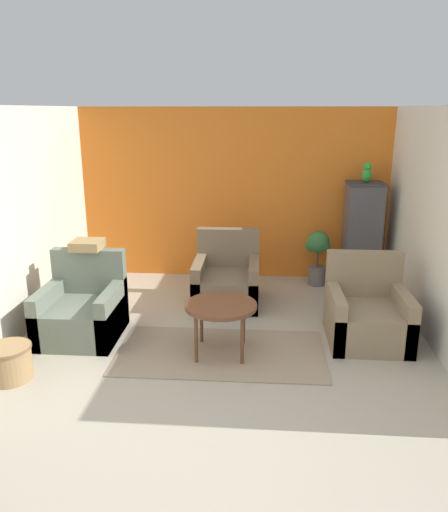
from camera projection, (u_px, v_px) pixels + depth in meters
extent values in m
plane|color=#B2A893|center=(207.00, 428.00, 3.84)|extent=(20.00, 20.00, 0.00)
cube|color=orange|center=(234.00, 194.00, 7.09)|extent=(4.45, 0.06, 2.40)
cube|color=silver|center=(24.00, 220.00, 5.43)|extent=(0.06, 3.71, 2.40)
cube|color=silver|center=(436.00, 227.00, 5.13)|extent=(0.06, 3.71, 2.40)
cube|color=gray|center=(221.00, 352.00, 5.03)|extent=(2.08, 1.11, 0.01)
cylinder|color=brown|center=(221.00, 306.00, 4.88)|extent=(0.71, 0.71, 0.04)
cylinder|color=brown|center=(196.00, 340.00, 4.76)|extent=(0.04, 0.04, 0.49)
cylinder|color=brown|center=(242.00, 341.00, 4.73)|extent=(0.04, 0.04, 0.49)
cylinder|color=brown|center=(201.00, 321.00, 5.18)|extent=(0.04, 0.04, 0.49)
cylinder|color=brown|center=(244.00, 322.00, 5.15)|extent=(0.04, 0.04, 0.49)
cube|color=slate|center=(82.00, 320.00, 5.33)|extent=(0.81, 0.85, 0.39)
cube|color=slate|center=(89.00, 271.00, 5.54)|extent=(0.81, 0.14, 0.50)
cube|color=slate|center=(50.00, 312.00, 5.33)|extent=(0.12, 0.85, 0.56)
cube|color=slate|center=(113.00, 314.00, 5.28)|extent=(0.12, 0.85, 0.56)
cube|color=#8E7A5B|center=(367.00, 324.00, 5.24)|extent=(0.81, 0.85, 0.39)
cube|color=#8E7A5B|center=(364.00, 273.00, 5.45)|extent=(0.81, 0.14, 0.50)
cube|color=#8E7A5B|center=(334.00, 315.00, 5.24)|extent=(0.12, 0.85, 0.56)
cube|color=#8E7A5B|center=(401.00, 317.00, 5.19)|extent=(0.12, 0.85, 0.56)
cube|color=#7A664C|center=(226.00, 288.00, 6.28)|extent=(0.81, 0.85, 0.39)
cube|color=#7A664C|center=(228.00, 247.00, 6.49)|extent=(0.81, 0.14, 0.50)
cube|color=#7A664C|center=(199.00, 281.00, 6.28)|extent=(0.12, 0.85, 0.56)
cube|color=#7A664C|center=(254.00, 283.00, 6.23)|extent=(0.12, 0.85, 0.56)
cube|color=#353539|center=(358.00, 283.00, 6.95)|extent=(0.44, 0.44, 0.08)
cube|color=#4C4C51|center=(362.00, 234.00, 6.75)|extent=(0.45, 0.45, 1.33)
cube|color=#353539|center=(366.00, 183.00, 6.55)|extent=(0.48, 0.48, 0.03)
ellipsoid|color=green|center=(367.00, 175.00, 6.52)|extent=(0.12, 0.16, 0.20)
sphere|color=green|center=(368.00, 166.00, 6.47)|extent=(0.11, 0.11, 0.11)
cone|color=gold|center=(368.00, 167.00, 6.43)|extent=(0.05, 0.05, 0.05)
cone|color=green|center=(366.00, 176.00, 6.60)|extent=(0.06, 0.13, 0.17)
cylinder|color=#66605B|center=(317.00, 275.00, 6.97)|extent=(0.24, 0.24, 0.26)
cylinder|color=brown|center=(318.00, 258.00, 6.90)|extent=(0.03, 0.03, 0.24)
sphere|color=#337038|center=(318.00, 242.00, 6.84)|extent=(0.31, 0.31, 0.31)
sphere|color=#337038|center=(312.00, 245.00, 6.89)|extent=(0.18, 0.18, 0.18)
sphere|color=#337038|center=(324.00, 245.00, 6.82)|extent=(0.17, 0.17, 0.17)
cylinder|color=#A37F51|center=(9.00, 363.00, 4.51)|extent=(0.40, 0.40, 0.32)
cylinder|color=brown|center=(7.00, 348.00, 4.47)|extent=(0.42, 0.42, 0.02)
cube|color=tan|center=(87.00, 245.00, 5.46)|extent=(0.32, 0.32, 0.10)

